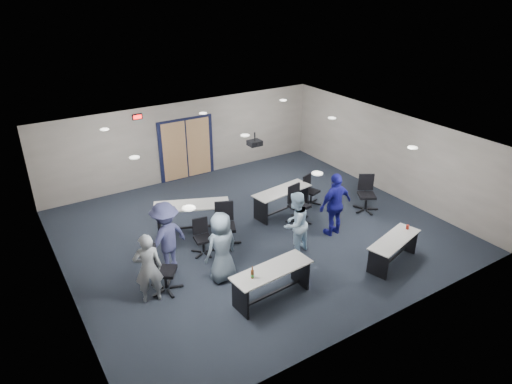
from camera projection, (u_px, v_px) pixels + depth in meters
floor at (255, 231)px, 12.80m from camera, size 10.00×10.00×0.00m
back_wall at (186, 140)px, 15.65m from camera, size 10.00×0.04×2.70m
front_wall at (379, 271)px, 8.78m from camera, size 10.00×0.04×2.70m
left_wall at (59, 240)px, 9.81m from camera, size 0.04×9.00×2.70m
right_wall at (387, 152)px, 14.62m from camera, size 0.04×9.00×2.70m
ceiling at (255, 140)px, 11.63m from camera, size 10.00×9.00×0.04m
double_door at (187, 149)px, 15.75m from camera, size 2.00×0.07×2.20m
exit_sign at (137, 117)px, 14.36m from camera, size 0.32×0.07×0.18m
ceiling_projector at (255, 143)px, 12.28m from camera, size 0.35×0.32×0.37m
ceiling_can_lights at (250, 138)px, 11.84m from camera, size 6.24×5.74×0.02m
table_front_left at (271, 278)px, 9.93m from camera, size 1.92×0.76×1.04m
table_front_right at (394, 246)px, 11.20m from camera, size 1.78×0.99×0.80m
table_back_left at (192, 213)px, 12.56m from camera, size 2.15×1.44×0.83m
table_back_right at (282, 197)px, 13.54m from camera, size 1.94×0.87×0.76m
chair_back_a at (203, 238)px, 11.58m from camera, size 0.67×0.67×0.94m
chair_back_b at (225, 226)px, 11.89m from camera, size 0.97×0.97×1.17m
chair_back_c at (299, 205)px, 13.03m from camera, size 0.82×0.82×1.11m
chair_back_d at (311, 190)px, 14.12m from camera, size 0.72×0.72×0.93m
chair_loose_left at (164, 270)px, 10.18m from camera, size 0.97×0.97×1.11m
chair_loose_right at (367, 194)px, 13.67m from camera, size 0.96×0.96×1.11m
person_gray at (148, 268)px, 9.75m from camera, size 0.69×0.55×1.67m
person_plaid at (222, 247)px, 10.44m from camera, size 0.93×0.69×1.73m
person_lightblue at (295, 223)px, 11.48m from camera, size 0.98×0.86×1.69m
person_navy at (335, 204)px, 12.30m from camera, size 1.07×0.48×1.80m
person_back at (166, 238)px, 10.72m from camera, size 1.34×1.04×1.82m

